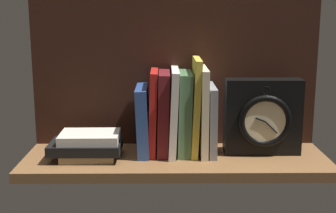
{
  "coord_description": "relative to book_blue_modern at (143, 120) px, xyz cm",
  "views": [
    {
      "loc": [
        -3.11,
        -115.34,
        37.7
      ],
      "look_at": [
        -1.98,
        3.45,
        12.4
      ],
      "focal_mm": 50.0,
      "sensor_mm": 36.0,
      "label": 1
    }
  ],
  "objects": [
    {
      "name": "book_green_romantic",
      "position": [
        10.81,
        0.0,
        1.89
      ],
      "size": [
        3.78,
        13.65,
        21.41
      ],
      "primitive_type": "cube",
      "rotation": [
        0.0,
        0.02,
        0.0
      ],
      "color": "#476B44",
      "rests_on": "ground_plane"
    },
    {
      "name": "framed_clock",
      "position": [
        31.11,
        -1.28,
        1.01
      ],
      "size": [
        19.71,
        6.88,
        19.71
      ],
      "color": "black",
      "rests_on": "ground_plane"
    },
    {
      "name": "book_maroon_dawkins",
      "position": [
        5.32,
        0.0,
        1.89
      ],
      "size": [
        3.37,
        13.56,
        21.41
      ],
      "primitive_type": "cube",
      "rotation": [
        0.0,
        0.03,
        0.0
      ],
      "color": "maroon",
      "rests_on": "ground_plane"
    },
    {
      "name": "back_panel",
      "position": [
        8.51,
        8.69,
        11.25
      ],
      "size": [
        77.84,
        1.2,
        40.06
      ],
      "primitive_type": "cube",
      "color": "black",
      "rests_on": "ground_plane"
    },
    {
      "name": "book_cream_twain",
      "position": [
        15.66,
        0.0,
        2.47
      ],
      "size": [
        1.84,
        15.74,
        22.51
      ],
      "primitive_type": "cube",
      "rotation": [
        0.0,
        -0.0,
        0.0
      ],
      "color": "beige",
      "rests_on": "ground_plane"
    },
    {
      "name": "book_red_requiem",
      "position": [
        2.68,
        0.0,
        2.11
      ],
      "size": [
        2.59,
        13.16,
        21.82
      ],
      "primitive_type": "cube",
      "rotation": [
        0.0,
        0.03,
        0.0
      ],
      "color": "red",
      "rests_on": "ground_plane"
    },
    {
      "name": "book_white_catcher",
      "position": [
        7.95,
        0.0,
        2.27
      ],
      "size": [
        2.73,
        16.19,
        22.15
      ],
      "primitive_type": "cube",
      "rotation": [
        0.0,
        0.04,
        0.0
      ],
      "color": "silver",
      "rests_on": "ground_plane"
    },
    {
      "name": "book_gray_chess",
      "position": [
        17.81,
        0.0,
        0.16
      ],
      "size": [
        2.01,
        14.92,
        17.9
      ],
      "primitive_type": "cube",
      "rotation": [
        0.0,
        -0.01,
        0.0
      ],
      "color": "gray",
      "rests_on": "ground_plane"
    },
    {
      "name": "book_yellow_seinlanguage",
      "position": [
        13.6,
        0.0,
        3.67
      ],
      "size": [
        2.64,
        14.19,
        24.94
      ],
      "primitive_type": "cube",
      "rotation": [
        0.0,
        0.04,
        0.0
      ],
      "color": "gold",
      "rests_on": "ground_plane"
    },
    {
      "name": "book_blue_modern",
      "position": [
        0.0,
        0.0,
        0.0
      ],
      "size": [
        3.52,
        14.79,
        17.65
      ],
      "primitive_type": "cube",
      "rotation": [
        0.0,
        -0.04,
        0.0
      ],
      "color": "#2D4C8E",
      "rests_on": "ground_plane"
    },
    {
      "name": "ground_plane",
      "position": [
        8.51,
        -3.45,
        -10.03
      ],
      "size": [
        77.84,
        25.48,
        2.5
      ],
      "primitive_type": "cube",
      "color": "brown"
    },
    {
      "name": "book_stack_side",
      "position": [
        -13.89,
        -4.8,
        -5.44
      ],
      "size": [
        17.98,
        11.67,
        6.61
      ],
      "color": "#9E8966",
      "rests_on": "ground_plane"
    }
  ]
}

